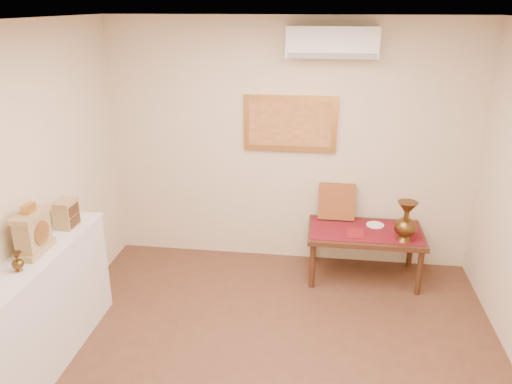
% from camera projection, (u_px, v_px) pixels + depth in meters
% --- Properties ---
extents(ceiling, '(4.50, 4.50, 0.00)m').
position_uv_depth(ceiling, '(267.00, 23.00, 2.88)').
color(ceiling, silver).
rests_on(ceiling, ground).
extents(wall_back, '(4.00, 0.02, 2.70)m').
position_uv_depth(wall_back, '(290.00, 145.00, 5.44)').
color(wall_back, beige).
rests_on(wall_back, ground).
extents(brass_urn_small, '(0.09, 0.09, 0.20)m').
position_uv_depth(brass_urn_small, '(17.00, 259.00, 3.60)').
color(brass_urn_small, brown).
rests_on(brass_urn_small, display_ledge).
extents(table_cloth, '(1.14, 0.59, 0.01)m').
position_uv_depth(table_cloth, '(365.00, 230.00, 5.28)').
color(table_cloth, maroon).
rests_on(table_cloth, low_table).
extents(brass_urn_tall, '(0.22, 0.22, 0.50)m').
position_uv_depth(brass_urn_tall, '(406.00, 217.00, 4.96)').
color(brass_urn_tall, brown).
rests_on(brass_urn_tall, table_cloth).
extents(plate, '(0.19, 0.19, 0.01)m').
position_uv_depth(plate, '(375.00, 225.00, 5.38)').
color(plate, white).
rests_on(plate, table_cloth).
extents(menu, '(0.18, 0.25, 0.01)m').
position_uv_depth(menu, '(355.00, 233.00, 5.19)').
color(menu, maroon).
rests_on(menu, table_cloth).
extents(cushion, '(0.40, 0.18, 0.41)m').
position_uv_depth(cushion, '(337.00, 201.00, 5.50)').
color(cushion, maroon).
rests_on(cushion, table_cloth).
extents(display_ledge, '(0.37, 2.02, 0.98)m').
position_uv_depth(display_ledge, '(33.00, 320.00, 3.90)').
color(display_ledge, silver).
rests_on(display_ledge, floor).
extents(mantel_clock, '(0.17, 0.36, 0.41)m').
position_uv_depth(mantel_clock, '(33.00, 232.00, 3.84)').
color(mantel_clock, tan).
rests_on(mantel_clock, display_ledge).
extents(wooden_chest, '(0.16, 0.21, 0.24)m').
position_uv_depth(wooden_chest, '(66.00, 214.00, 4.31)').
color(wooden_chest, tan).
rests_on(wooden_chest, display_ledge).
extents(low_table, '(1.20, 0.70, 0.55)m').
position_uv_depth(low_table, '(365.00, 236.00, 5.30)').
color(low_table, '#452414').
rests_on(low_table, floor).
extents(painting, '(1.00, 0.06, 0.60)m').
position_uv_depth(painting, '(290.00, 124.00, 5.33)').
color(painting, '#C1833E').
rests_on(painting, wall_back).
extents(ac_unit, '(0.90, 0.25, 0.30)m').
position_uv_depth(ac_unit, '(332.00, 42.00, 4.88)').
color(ac_unit, white).
rests_on(ac_unit, wall_back).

